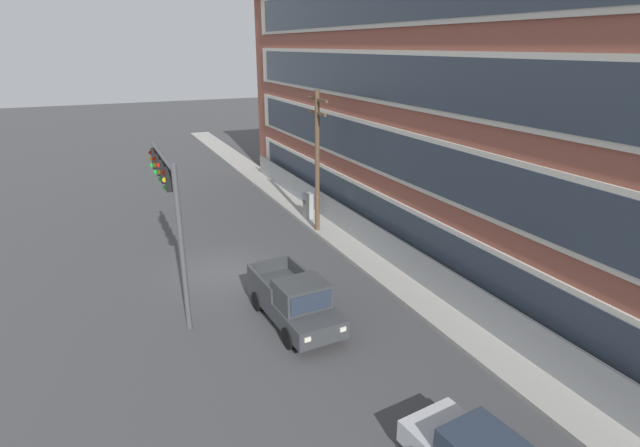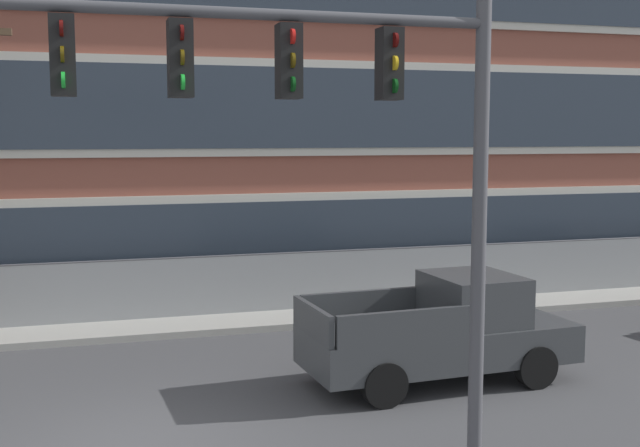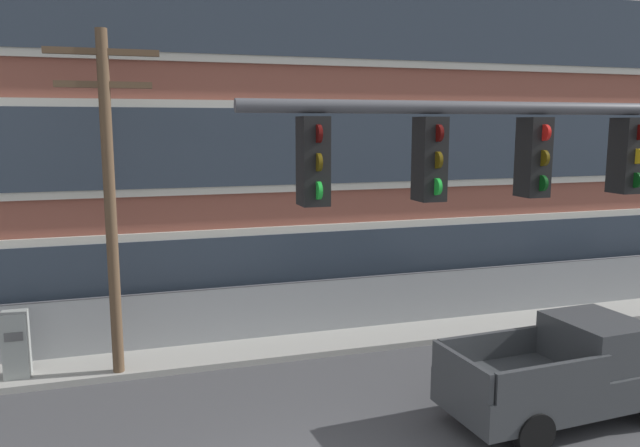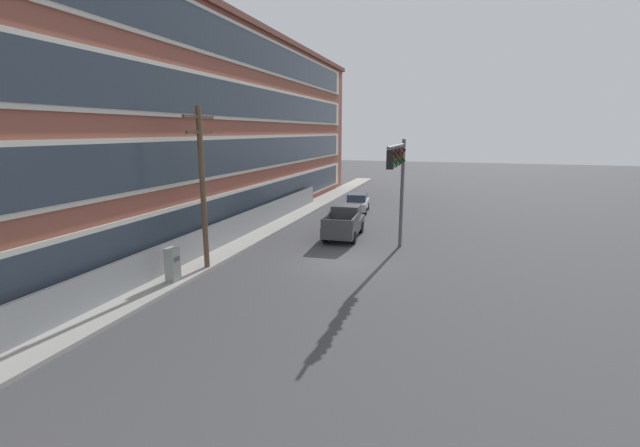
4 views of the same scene
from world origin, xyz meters
TOP-DOWN VIEW (x-y plane):
  - sidewalk_building_side at (0.00, 7.04)m, footprint 80.00×2.14m
  - brick_mill_building at (5.71, 13.93)m, footprint 50.48×12.24m
  - chain_link_fence at (0.08, 7.55)m, footprint 35.37×0.06m
  - traffic_signal_mast at (2.32, -2.46)m, footprint 6.13×0.43m
  - pickup_truck_dark_grey at (5.72, 1.35)m, footprint 5.24×2.29m
  - utility_pole_near_corner at (-3.03, 6.21)m, footprint 2.41×0.26m
  - electrical_cabinet at (-5.24, 6.59)m, footprint 0.55×0.50m

SIDE VIEW (x-z plane):
  - sidewalk_building_side at x=0.00m, z-range 0.00..0.16m
  - chain_link_fence at x=0.08m, z-range 0.02..1.66m
  - electrical_cabinet at x=-5.24m, z-range 0.00..1.70m
  - pickup_truck_dark_grey at x=5.72m, z-range -0.06..1.95m
  - utility_pole_near_corner at x=-3.03m, z-range 0.44..8.41m
  - traffic_signal_mast at x=2.32m, z-range 1.59..7.97m
  - brick_mill_building at x=5.71m, z-range 0.01..14.10m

